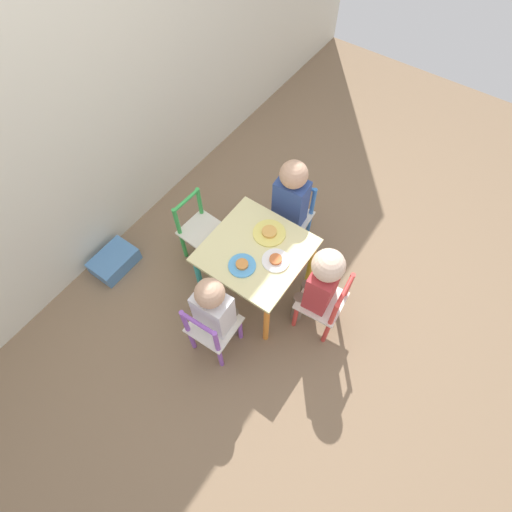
% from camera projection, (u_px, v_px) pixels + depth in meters
% --- Properties ---
extents(ground_plane, '(6.00, 6.00, 0.00)m').
position_uv_depth(ground_plane, '(256.00, 288.00, 2.75)').
color(ground_plane, '#7F664C').
extents(house_wall, '(6.00, 0.06, 2.60)m').
position_uv_depth(house_wall, '(74.00, 54.00, 1.97)').
color(house_wall, beige).
rests_on(house_wall, ground_plane).
extents(kids_table, '(0.58, 0.58, 0.50)m').
position_uv_depth(kids_table, '(256.00, 256.00, 2.39)').
color(kids_table, beige).
rests_on(kids_table, ground_plane).
extents(chair_red, '(0.28, 0.28, 0.53)m').
position_uv_depth(chair_red, '(324.00, 304.00, 2.40)').
color(chair_red, silver).
rests_on(chair_red, ground_plane).
extents(chair_purple, '(0.27, 0.27, 0.53)m').
position_uv_depth(chair_purple, '(212.00, 329.00, 2.31)').
color(chair_purple, silver).
rests_on(chair_purple, ground_plane).
extents(chair_blue, '(0.28, 0.28, 0.53)m').
position_uv_depth(chair_blue, '(291.00, 217.00, 2.74)').
color(chair_blue, silver).
rests_on(chair_blue, ground_plane).
extents(chair_green, '(0.27, 0.27, 0.53)m').
position_uv_depth(chair_green, '(201.00, 231.00, 2.68)').
color(chair_green, silver).
rests_on(chair_green, ground_plane).
extents(child_front, '(0.21, 0.23, 0.77)m').
position_uv_depth(child_front, '(320.00, 283.00, 2.23)').
color(child_front, '#7A6B5B').
rests_on(child_front, ground_plane).
extents(child_left, '(0.22, 0.21, 0.74)m').
position_uv_depth(child_left, '(216.00, 308.00, 2.19)').
color(child_left, '#7A6B5B').
rests_on(child_left, ground_plane).
extents(child_right, '(0.22, 0.21, 0.81)m').
position_uv_depth(child_right, '(290.00, 202.00, 2.52)').
color(child_right, '#38383D').
rests_on(child_right, ground_plane).
extents(plate_front, '(0.16, 0.16, 0.03)m').
position_uv_depth(plate_front, '(276.00, 260.00, 2.28)').
color(plate_front, white).
rests_on(plate_front, kids_table).
extents(plate_left, '(0.16, 0.16, 0.03)m').
position_uv_depth(plate_left, '(242.00, 265.00, 2.26)').
color(plate_left, '#4C9EE0').
rests_on(plate_left, kids_table).
extents(plate_right, '(0.20, 0.20, 0.03)m').
position_uv_depth(plate_right, '(269.00, 233.00, 2.38)').
color(plate_right, '#EADB66').
rests_on(plate_right, kids_table).
extents(storage_bin, '(0.31, 0.21, 0.11)m').
position_uv_depth(storage_bin, '(114.00, 261.00, 2.80)').
color(storage_bin, '#4C7FB7').
rests_on(storage_bin, ground_plane).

